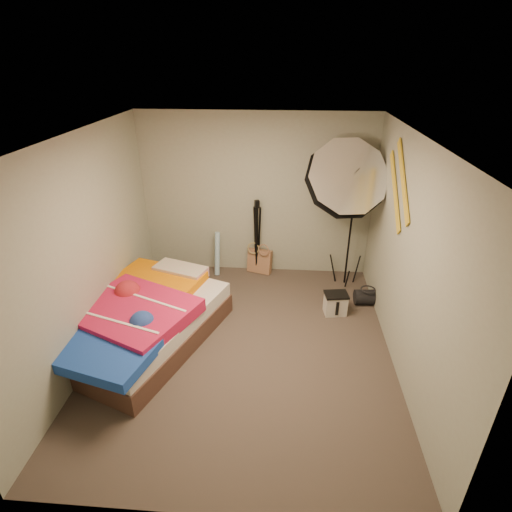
# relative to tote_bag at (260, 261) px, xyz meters

# --- Properties ---
(floor) EXTENTS (4.00, 4.00, 0.00)m
(floor) POSITION_rel_tote_bag_xyz_m (-0.06, -1.90, -0.19)
(floor) COLOR #4E423A
(floor) RESTS_ON ground
(ceiling) EXTENTS (4.00, 4.00, 0.00)m
(ceiling) POSITION_rel_tote_bag_xyz_m (-0.06, -1.90, 2.31)
(ceiling) COLOR silver
(ceiling) RESTS_ON wall_back
(wall_back) EXTENTS (3.50, 0.00, 3.50)m
(wall_back) POSITION_rel_tote_bag_xyz_m (-0.06, 0.10, 1.06)
(wall_back) COLOR #969E8C
(wall_back) RESTS_ON floor
(wall_front) EXTENTS (3.50, 0.00, 3.50)m
(wall_front) POSITION_rel_tote_bag_xyz_m (-0.06, -3.90, 1.06)
(wall_front) COLOR #969E8C
(wall_front) RESTS_ON floor
(wall_left) EXTENTS (0.00, 4.00, 4.00)m
(wall_left) POSITION_rel_tote_bag_xyz_m (-1.81, -1.90, 1.06)
(wall_left) COLOR #969E8C
(wall_left) RESTS_ON floor
(wall_right) EXTENTS (0.00, 4.00, 4.00)m
(wall_right) POSITION_rel_tote_bag_xyz_m (1.69, -1.90, 1.06)
(wall_right) COLOR #969E8C
(wall_right) RESTS_ON floor
(tote_bag) EXTENTS (0.42, 0.28, 0.40)m
(tote_bag) POSITION_rel_tote_bag_xyz_m (0.00, 0.00, 0.00)
(tote_bag) COLOR tan
(tote_bag) RESTS_ON floor
(wrapping_roll) EXTENTS (0.11, 0.21, 0.71)m
(wrapping_roll) POSITION_rel_tote_bag_xyz_m (-0.67, -0.10, 0.16)
(wrapping_roll) COLOR #52A1D0
(wrapping_roll) RESTS_ON floor
(camera_case) EXTENTS (0.31, 0.24, 0.29)m
(camera_case) POSITION_rel_tote_bag_xyz_m (1.11, -1.09, -0.05)
(camera_case) COLOR beige
(camera_case) RESTS_ON floor
(duffel_bag) EXTENTS (0.37, 0.24, 0.22)m
(duffel_bag) POSITION_rel_tote_bag_xyz_m (1.59, -0.82, -0.09)
(duffel_bag) COLOR black
(duffel_bag) RESTS_ON floor
(wall_stripe_upper) EXTENTS (0.02, 0.91, 0.78)m
(wall_stripe_upper) POSITION_rel_tote_bag_xyz_m (1.67, -1.30, 1.76)
(wall_stripe_upper) COLOR gold
(wall_stripe_upper) RESTS_ON wall_right
(wall_stripe_lower) EXTENTS (0.02, 0.91, 0.78)m
(wall_stripe_lower) POSITION_rel_tote_bag_xyz_m (1.67, -1.05, 1.56)
(wall_stripe_lower) COLOR gold
(wall_stripe_lower) RESTS_ON wall_right
(bed) EXTENTS (2.06, 2.51, 0.60)m
(bed) POSITION_rel_tote_bag_xyz_m (-1.33, -1.84, 0.11)
(bed) COLOR #4E3228
(bed) RESTS_ON floor
(photo_umbrella) EXTENTS (1.33, 0.91, 2.35)m
(photo_umbrella) POSITION_rel_tote_bag_xyz_m (1.17, -0.41, 1.50)
(photo_umbrella) COLOR black
(photo_umbrella) RESTS_ON floor
(camera_tripod) EXTENTS (0.09, 0.09, 1.23)m
(camera_tripod) POSITION_rel_tote_bag_xyz_m (-0.04, -0.02, 0.51)
(camera_tripod) COLOR black
(camera_tripod) RESTS_ON floor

